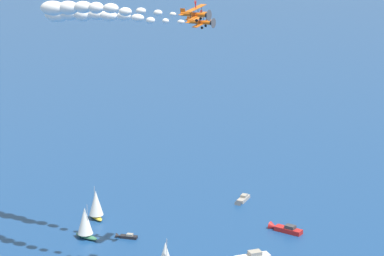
# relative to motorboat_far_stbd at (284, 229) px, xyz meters

# --- Properties ---
(motorboat_far_stbd) EXTENTS (3.94, 9.60, 2.71)m
(motorboat_far_stbd) POSITION_rel_motorboat_far_stbd_xyz_m (0.00, 0.00, 0.00)
(motorboat_far_stbd) COLOR #B21E1E
(motorboat_far_stbd) RESTS_ON ground_plane
(motorboat_inshore) EXTENTS (7.76, 2.09, 2.25)m
(motorboat_inshore) POSITION_rel_motorboat_far_stbd_xyz_m (-16.15, -18.47, -0.12)
(motorboat_inshore) COLOR #9E9993
(motorboat_inshore) RESTS_ON ground_plane
(sailboat_outer_ring_a) EXTENTS (4.69, 7.56, 9.43)m
(sailboat_outer_ring_a) POSITION_rel_motorboat_far_stbd_xyz_m (26.60, -45.19, 3.57)
(sailboat_outer_ring_a) COLOR #33704C
(sailboat_outer_ring_a) RESTS_ON ground_plane
(motorboat_outer_ring_b) EXTENTS (2.62, 5.87, 1.65)m
(motorboat_outer_ring_b) POSITION_rel_motorboat_far_stbd_xyz_m (22.08, -35.80, -0.28)
(motorboat_outer_ring_b) COLOR black
(motorboat_outer_ring_b) RESTS_ON ground_plane
(sailboat_outer_ring_d) EXTENTS (5.80, 7.01, 9.22)m
(sailboat_outer_ring_d) POSITION_rel_motorboat_far_stbd_xyz_m (13.83, -49.95, 3.48)
(sailboat_outer_ring_d) COLOR gold
(sailboat_outer_ring_d) RESTS_ON ground_plane
(biplane_lead) EXTENTS (7.42, 6.81, 3.65)m
(biplane_lead) POSITION_rel_motorboat_far_stbd_xyz_m (24.61, -13.03, 57.07)
(biplane_lead) COLOR orange
(wingwalker_lead) EXTENTS (1.50, 0.22, 1.53)m
(wingwalker_lead) POSITION_rel_motorboat_far_stbd_xyz_m (24.89, -13.04, 59.21)
(wingwalker_lead) COLOR red
(smoke_trail_lead) EXTENTS (5.36, 39.98, 4.71)m
(smoke_trail_lead) POSITION_rel_motorboat_far_stbd_xyz_m (22.95, -46.21, 56.83)
(smoke_trail_lead) COLOR white
(biplane_wingman) EXTENTS (7.42, 6.81, 3.65)m
(biplane_wingman) POSITION_rel_motorboat_far_stbd_xyz_m (38.24, -8.02, 60.47)
(biplane_wingman) COLOR orange
(wingwalker_wingman) EXTENTS (0.92, 0.22, 1.78)m
(wingwalker_wingman) POSITION_rel_motorboat_far_stbd_xyz_m (38.53, -8.02, 62.64)
(wingwalker_wingman) COLOR red
(smoke_trail_wingman) EXTENTS (4.94, 35.68, 4.02)m
(smoke_trail_wingman) POSITION_rel_motorboat_far_stbd_xyz_m (36.72, -38.17, 60.13)
(smoke_trail_wingman) COLOR white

